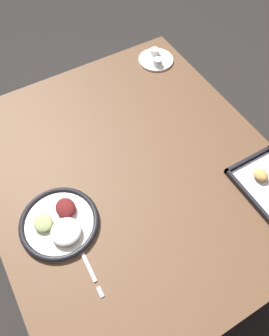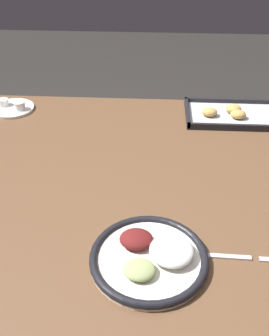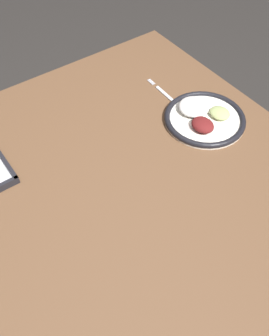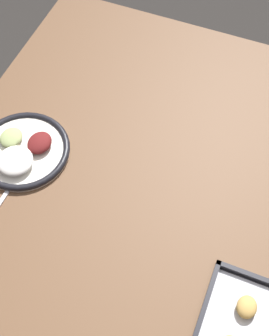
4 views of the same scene
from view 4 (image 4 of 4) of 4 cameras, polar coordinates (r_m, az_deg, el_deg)
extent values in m
plane|color=#282623|center=(2.00, 0.25, -10.76)|extent=(8.00, 8.00, 0.00)
cube|color=brown|center=(1.37, 0.36, -0.24)|extent=(1.27, 1.10, 0.03)
cylinder|color=brown|center=(2.11, -6.55, 11.61)|extent=(0.06, 0.06, 0.68)
cylinder|color=white|center=(1.42, -13.39, 2.02)|extent=(0.27, 0.27, 0.01)
torus|color=black|center=(1.42, -13.44, 2.16)|extent=(0.28, 0.28, 0.02)
ellipsoid|color=white|center=(1.38, -14.36, 0.84)|extent=(0.10, 0.10, 0.04)
ellipsoid|color=maroon|center=(1.40, -11.50, 3.02)|extent=(0.08, 0.07, 0.03)
ellipsoid|color=#9EAD6B|center=(1.43, -14.81, 3.63)|extent=(0.07, 0.07, 0.03)
cube|color=silver|center=(1.36, -15.65, -3.44)|extent=(0.17, 0.02, 0.00)
cube|color=black|center=(1.24, 14.99, -12.93)|extent=(0.01, 0.23, 0.02)
ellipsoid|color=tan|center=(1.20, 13.53, -16.15)|extent=(0.06, 0.05, 0.03)
camera|label=1|loc=(0.61, -66.84, 18.87)|focal=35.00mm
camera|label=2|loc=(1.43, -44.98, 25.41)|focal=42.00mm
camera|label=3|loc=(1.30, 39.23, 39.02)|focal=42.00mm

